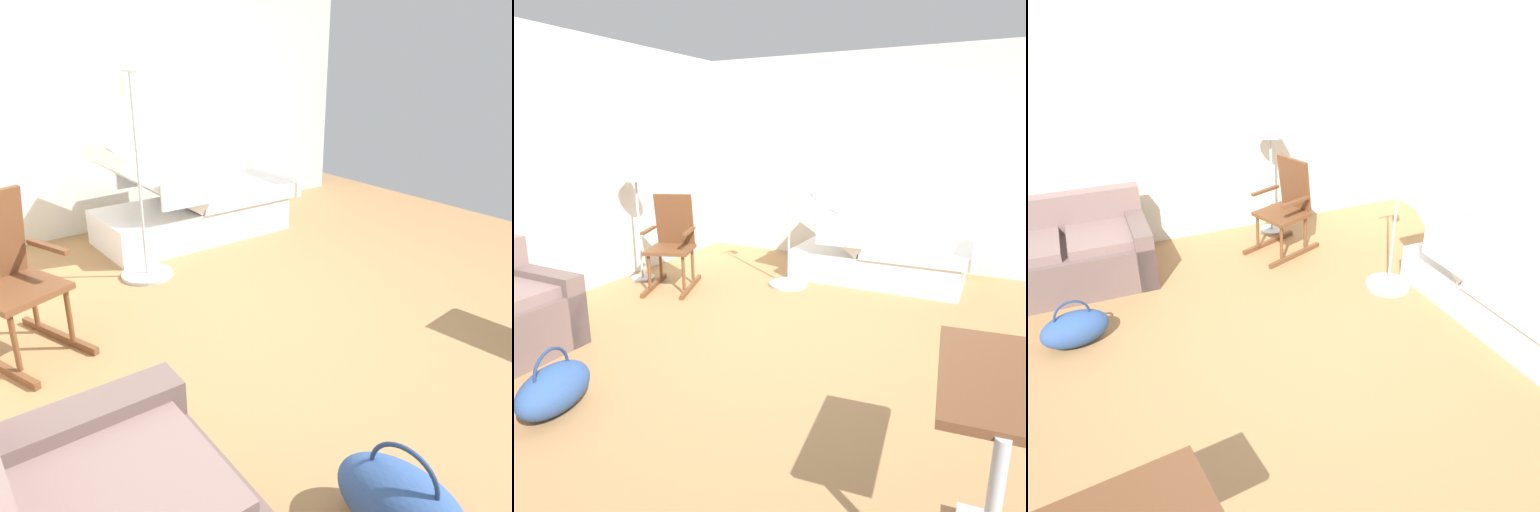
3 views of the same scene
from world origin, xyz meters
TOP-DOWN VIEW (x-y plane):
  - ground_plane at (0.00, 0.00)m, footprint 6.68×6.68m
  - back_wall at (0.00, 2.66)m, footprint 5.54×0.10m
  - side_wall at (2.72, 0.00)m, footprint 0.10×5.43m
  - hospital_bed at (1.92, -0.16)m, footprint 1.05×2.08m
  - rocking_chair at (0.63, 1.86)m, footprint 0.88×0.71m
  - floor_lamp at (0.66, 2.36)m, footprint 0.34×0.34m
  - overbed_table at (-1.67, -1.49)m, footprint 0.86×0.49m
  - duffel_bag at (-1.69, 0.96)m, footprint 0.61×0.41m
  - iv_pole at (1.25, 0.69)m, footprint 0.44×0.44m

SIDE VIEW (x-z plane):
  - ground_plane at x=0.00m, z-range 0.00..0.00m
  - duffel_bag at x=-1.69m, z-range -0.06..0.37m
  - iv_pole at x=1.25m, z-range -0.59..1.09m
  - hospital_bed at x=1.92m, z-range -0.25..0.87m
  - rocking_chair at x=0.63m, z-range -0.02..1.03m
  - overbed_table at x=-1.67m, z-range 0.11..0.95m
  - floor_lamp at x=0.66m, z-range 0.49..1.97m
  - back_wall at x=0.00m, z-range 0.00..2.70m
  - side_wall at x=2.72m, z-range 0.00..2.70m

